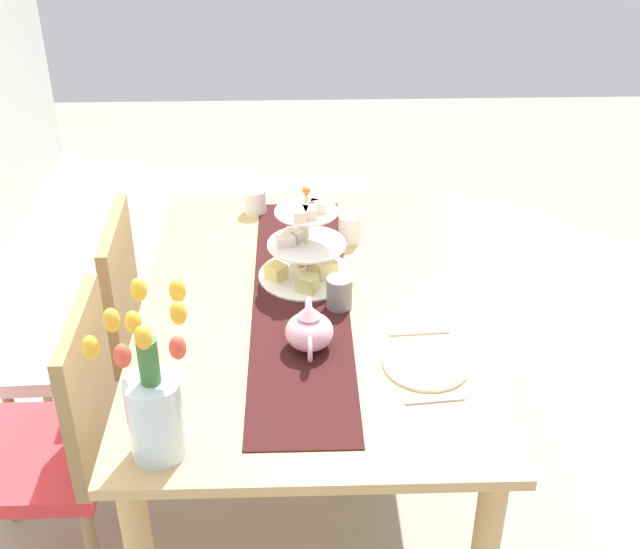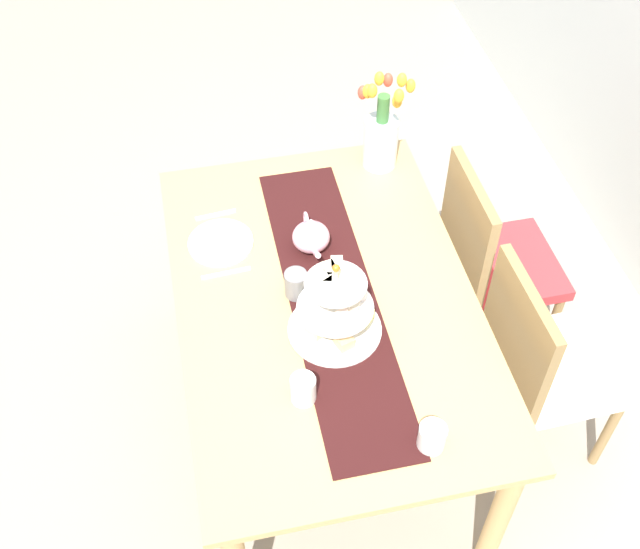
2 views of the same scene
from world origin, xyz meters
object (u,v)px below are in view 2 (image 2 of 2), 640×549
at_px(chair_right, 540,361).
at_px(mug_grey, 296,284).
at_px(tiered_cake_stand, 336,310).
at_px(cream_jug, 432,437).
at_px(teapot, 311,236).
at_px(fork_left, 216,215).
at_px(tulip_vase, 382,133).
at_px(dinner_plate_left, 221,243).
at_px(dining_table, 326,319).
at_px(mug_white_text, 303,389).
at_px(chair_left, 489,257).
at_px(knife_left, 226,273).

bearing_deg(chair_right, mug_grey, -107.99).
xyz_separation_m(tiered_cake_stand, cream_jug, (0.46, 0.17, -0.05)).
xyz_separation_m(chair_right, teapot, (-0.46, -0.72, 0.32)).
xyz_separation_m(fork_left, mug_grey, (0.43, 0.22, 0.05)).
relative_size(tulip_vase, dinner_plate_left, 1.82).
bearing_deg(tiered_cake_stand, fork_left, -152.61).
relative_size(dining_table, mug_white_text, 15.74).
bearing_deg(tulip_vase, mug_grey, -37.02).
xyz_separation_m(dinner_plate_left, fork_left, (-0.14, 0.00, -0.00)).
bearing_deg(teapot, cream_jug, 11.99).
xyz_separation_m(dining_table, teapot, (-0.24, 0.00, 0.17)).
bearing_deg(chair_left, mug_grey, -73.19).
distance_m(chair_left, tiered_cake_stand, 0.90).
bearing_deg(dining_table, mug_white_text, -22.12).
xyz_separation_m(chair_left, chair_right, (0.51, 0.00, 0.00)).
bearing_deg(tulip_vase, teapot, -42.17).
height_order(tulip_vase, mug_grey, tulip_vase).
relative_size(dining_table, tiered_cake_stand, 4.92).
height_order(chair_right, tulip_vase, tulip_vase).
bearing_deg(fork_left, teapot, 53.07).
bearing_deg(dining_table, tiered_cake_stand, 1.61).
height_order(knife_left, mug_white_text, mug_white_text).
relative_size(dining_table, chair_left, 1.64).
bearing_deg(cream_jug, tiered_cake_stand, -159.45).
xyz_separation_m(dinner_plate_left, knife_left, (0.14, 0.00, -0.00)).
relative_size(dining_table, mug_grey, 15.74).
bearing_deg(tulip_vase, cream_jug, -8.18).
xyz_separation_m(dining_table, mug_grey, (-0.04, -0.09, 0.16)).
bearing_deg(cream_jug, chair_left, 148.18).
bearing_deg(cream_jug, dinner_plate_left, -152.15).
xyz_separation_m(fork_left, mug_white_text, (0.83, 0.16, 0.04)).
bearing_deg(chair_left, dinner_plate_left, -92.20).
xyz_separation_m(dining_table, tiered_cake_stand, (0.13, 0.00, 0.21)).
relative_size(cream_jug, mug_grey, 0.89).
bearing_deg(dining_table, cream_jug, 16.64).
height_order(chair_left, teapot, chair_left).
bearing_deg(dinner_plate_left, chair_right, 61.93).
relative_size(knife_left, mug_white_text, 1.79).
bearing_deg(mug_white_text, chair_left, 126.78).
bearing_deg(chair_left, teapot, -86.33).
xyz_separation_m(dining_table, cream_jug, (0.59, 0.18, 0.15)).
height_order(teapot, dinner_plate_left, teapot).
xyz_separation_m(chair_right, tiered_cake_stand, (-0.09, -0.71, 0.36)).
bearing_deg(dinner_plate_left, mug_white_text, 13.14).
xyz_separation_m(tiered_cake_stand, mug_grey, (-0.17, -0.09, -0.05)).
bearing_deg(mug_grey, tiered_cake_stand, 29.10).
relative_size(fork_left, mug_white_text, 1.58).
bearing_deg(knife_left, cream_jug, 32.14).
distance_m(mug_grey, mug_white_text, 0.41).
height_order(chair_right, fork_left, chair_right).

